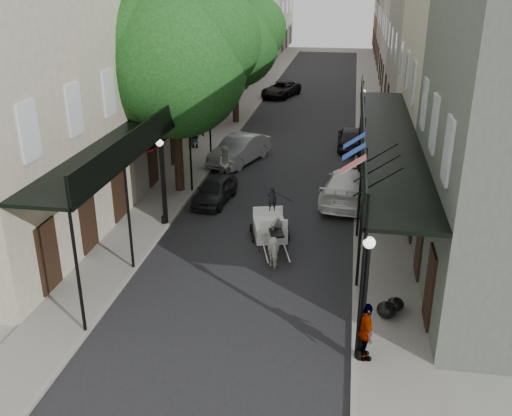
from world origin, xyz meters
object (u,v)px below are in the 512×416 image
at_px(tree_far, 240,39).
at_px(pedestrian_walking, 226,165).
at_px(carriage, 269,214).
at_px(car_left_mid, 240,150).
at_px(pedestrian_sidewalk_left, 194,132).
at_px(car_right_far, 351,137).
at_px(pedestrian_sidewalk_right, 365,332).
at_px(lamppost_right_far, 361,120).
at_px(car_left_far, 281,89).
at_px(lamppost_left, 162,180).
at_px(tree_near, 183,57).
at_px(car_right_near, 349,186).
at_px(car_left_near, 215,190).
at_px(horse, 277,243).

xyz_separation_m(tree_far, pedestrian_walking, (1.61, -12.47, -4.86)).
relative_size(tree_far, carriage, 3.54).
bearing_deg(car_left_mid, pedestrian_sidewalk_left, 164.70).
relative_size(car_left_mid, car_right_far, 1.15).
height_order(carriage, pedestrian_sidewalk_right, carriage).
relative_size(carriage, pedestrian_sidewalk_left, 1.30).
distance_m(lamppost_right_far, carriage, 12.81).
distance_m(pedestrian_walking, car_left_far, 22.24).
bearing_deg(lamppost_left, pedestrian_sidewalk_right, -43.95).
distance_m(tree_near, pedestrian_sidewalk_left, 9.06).
xyz_separation_m(tree_far, car_right_near, (7.85, -14.06, -5.06)).
distance_m(lamppost_left, car_right_far, 15.17).
relative_size(pedestrian_walking, car_left_near, 0.55).
xyz_separation_m(pedestrian_walking, car_left_mid, (0.04, 3.37, -0.20)).
bearing_deg(pedestrian_sidewalk_left, lamppost_right_far, 160.97).
xyz_separation_m(lamppost_left, pedestrian_sidewalk_left, (-1.70, 11.25, -0.99)).
bearing_deg(carriage, lamppost_right_far, 57.93).
distance_m(car_left_near, car_left_far, 24.94).
height_order(tree_near, car_right_near, tree_near).
relative_size(lamppost_right_far, carriage, 1.52).
xyz_separation_m(horse, pedestrian_sidewalk_left, (-6.83, 13.66, 0.33)).
bearing_deg(pedestrian_sidewalk_right, horse, 14.70).
xyz_separation_m(tree_near, car_left_near, (1.60, -1.18, -5.89)).
bearing_deg(car_right_near, lamppost_left, 36.71).
bearing_deg(pedestrian_walking, car_left_mid, 65.82).
relative_size(lamppost_left, car_right_near, 0.69).
xyz_separation_m(lamppost_right_far, pedestrian_sidewalk_left, (-9.90, -0.75, -0.99)).
bearing_deg(pedestrian_sidewalk_right, car_left_far, -4.17).
bearing_deg(lamppost_left, pedestrian_walking, 75.62).
bearing_deg(lamppost_left, tree_far, 90.46).
bearing_deg(tree_near, car_right_far, 48.53).
bearing_deg(car_left_near, pedestrian_walking, 96.96).
xyz_separation_m(pedestrian_sidewalk_right, car_left_far, (-6.80, 35.94, -0.33)).
distance_m(pedestrian_sidewalk_right, car_left_mid, 18.37).
bearing_deg(car_right_near, car_left_near, 18.79).
height_order(horse, car_right_far, horse).
height_order(lamppost_left, pedestrian_sidewalk_right, lamppost_left).
height_order(tree_near, pedestrian_sidewalk_right, tree_near).
distance_m(horse, pedestrian_sidewalk_right, 6.43).
xyz_separation_m(carriage, car_left_far, (-3.03, 28.17, -0.29)).
relative_size(tree_far, car_left_far, 1.82).
bearing_deg(pedestrian_sidewalk_right, car_right_near, -12.05).
bearing_deg(pedestrian_sidewalk_right, pedestrian_sidewalk_left, 12.57).
height_order(horse, car_left_near, horse).
bearing_deg(car_left_near, pedestrian_sidewalk_left, 117.38).
relative_size(carriage, car_right_far, 0.60).
relative_size(lamppost_left, car_left_near, 1.05).
height_order(carriage, car_left_mid, carriage).
height_order(lamppost_right_far, pedestrian_walking, lamppost_right_far).
relative_size(pedestrian_walking, car_right_near, 0.36).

